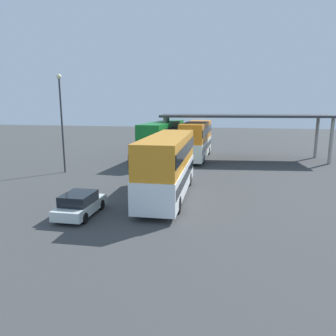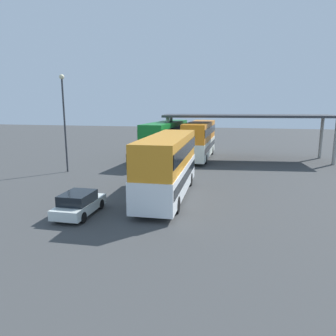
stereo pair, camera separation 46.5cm
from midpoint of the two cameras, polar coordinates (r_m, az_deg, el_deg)
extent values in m
plane|color=#3F4040|center=(19.25, -1.52, -7.50)|extent=(140.00, 140.00, 0.00)
cube|color=white|center=(21.57, -0.62, -1.89)|extent=(2.80, 10.57, 1.85)
cube|color=orange|center=(21.21, -0.63, 3.18)|extent=(2.72, 10.36, 2.00)
cube|color=black|center=(21.52, -0.62, -1.32)|extent=(2.82, 10.15, 0.63)
cube|color=black|center=(21.20, -0.63, 3.45)|extent=(2.82, 10.15, 0.80)
cube|color=black|center=(26.55, 1.36, 1.24)|extent=(2.15, 0.16, 1.11)
cube|color=orange|center=(26.40, 1.37, 3.14)|extent=(1.77, 0.13, 0.36)
cylinder|color=black|center=(25.07, -1.87, -1.82)|extent=(0.31, 1.01, 1.00)
cylinder|color=black|center=(24.73, 3.32, -2.02)|extent=(0.31, 1.01, 1.00)
cylinder|color=black|center=(18.96, -5.78, -6.27)|extent=(0.31, 1.01, 1.00)
cylinder|color=black|center=(18.50, 1.10, -6.66)|extent=(0.31, 1.01, 1.00)
cube|color=silver|center=(18.88, -16.21, -6.77)|extent=(1.70, 3.77, 0.55)
cube|color=black|center=(18.56, -16.57, -5.28)|extent=(1.56, 2.08, 0.58)
cylinder|color=black|center=(20.26, -16.63, -6.12)|extent=(0.20, 0.60, 0.60)
cylinder|color=black|center=(19.62, -12.65, -6.49)|extent=(0.20, 0.60, 0.60)
cylinder|color=black|center=(18.34, -19.97, -8.20)|extent=(0.20, 0.60, 0.60)
cylinder|color=black|center=(17.63, -15.66, -8.71)|extent=(0.20, 0.60, 0.60)
cube|color=silver|center=(36.05, -1.31, 3.53)|extent=(3.24, 11.57, 1.89)
cube|color=#157829|center=(35.83, -1.33, 6.66)|extent=(3.15, 11.34, 2.05)
cube|color=black|center=(36.01, -1.31, 3.89)|extent=(3.25, 11.12, 0.64)
cube|color=black|center=(35.82, -1.33, 6.82)|extent=(3.25, 11.12, 0.82)
cube|color=black|center=(41.43, 0.87, 4.96)|extent=(2.12, 0.24, 1.14)
cube|color=orange|center=(41.34, 0.87, 6.21)|extent=(1.75, 0.19, 0.36)
cylinder|color=black|center=(39.84, -1.45, 3.13)|extent=(0.35, 1.02, 1.00)
cylinder|color=black|center=(39.27, 1.71, 3.01)|extent=(0.35, 1.02, 1.00)
cylinder|color=black|center=(33.18, -4.88, 1.42)|extent=(0.35, 1.02, 1.00)
cylinder|color=black|center=(32.50, -1.13, 1.24)|extent=(0.35, 1.02, 1.00)
cube|color=white|center=(37.11, 4.79, 3.71)|extent=(2.78, 10.85, 1.87)
cube|color=orange|center=(36.90, 4.84, 6.70)|extent=(2.70, 10.64, 2.03)
cube|color=black|center=(37.08, 4.79, 4.05)|extent=(2.81, 10.42, 0.64)
cube|color=black|center=(36.89, 4.84, 6.86)|extent=(2.81, 10.42, 0.81)
cube|color=black|center=(42.34, 5.76, 5.02)|extent=(2.15, 0.15, 1.12)
cube|color=orange|center=(42.25, 5.79, 6.23)|extent=(1.77, 0.12, 0.36)
cylinder|color=black|center=(40.66, 3.80, 3.28)|extent=(0.30, 1.01, 1.00)
cylinder|color=black|center=(40.39, 7.02, 3.16)|extent=(0.30, 1.01, 1.00)
cylinder|color=black|center=(34.14, 2.11, 1.73)|extent=(0.30, 1.01, 1.00)
cylinder|color=black|center=(33.81, 5.93, 1.58)|extent=(0.30, 1.01, 1.00)
cube|color=#33353A|center=(36.84, 13.32, 9.17)|extent=(19.30, 7.30, 0.25)
cylinder|color=#9E9B93|center=(41.17, 25.00, 5.05)|extent=(0.36, 0.36, 4.86)
cylinder|color=#9E9B93|center=(37.44, 27.10, 4.33)|extent=(0.36, 0.36, 4.86)
cylinder|color=#9E9B93|center=(38.77, -0.37, 5.78)|extent=(0.36, 0.36, 4.86)
cylinder|color=#9E9B93|center=(34.78, -0.95, 5.13)|extent=(0.36, 0.36, 4.86)
cylinder|color=#33353A|center=(30.61, -19.02, 7.09)|extent=(0.16, 0.16, 8.52)
sphere|color=beige|center=(30.65, -19.57, 15.33)|extent=(0.44, 0.44, 0.44)
camera|label=1|loc=(0.23, -90.62, -0.13)|focal=33.69mm
camera|label=2|loc=(0.23, 89.38, 0.13)|focal=33.69mm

